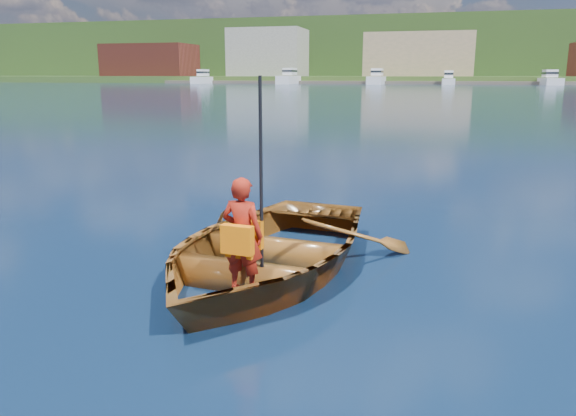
# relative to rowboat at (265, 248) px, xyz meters

# --- Properties ---
(ground) EXTENTS (600.00, 600.00, 0.00)m
(ground) POSITION_rel_rowboat_xyz_m (1.13, -0.43, -0.29)
(ground) COLOR #0D213E
(ground) RESTS_ON ground
(rowboat) EXTENTS (3.57, 4.63, 0.89)m
(rowboat) POSITION_rel_rowboat_xyz_m (0.00, 0.00, 0.00)
(rowboat) COLOR maroon
(rowboat) RESTS_ON ground
(child_paddler) EXTENTS (0.48, 0.37, 2.22)m
(child_paddler) POSITION_rel_rowboat_xyz_m (0.04, -0.91, 0.42)
(child_paddler) COLOR #A11F11
(child_paddler) RESTS_ON ground
(shoreline) EXTENTS (400.00, 140.00, 22.00)m
(shoreline) POSITION_rel_rowboat_xyz_m (1.13, 236.18, 10.03)
(shoreline) COLOR #395E25
(shoreline) RESTS_ON ground
(dock) EXTENTS (160.05, 7.01, 0.80)m
(dock) POSITION_rel_rowboat_xyz_m (4.71, 147.57, 0.11)
(dock) COLOR brown
(dock) RESTS_ON ground
(waterfront_buildings) EXTENTS (202.00, 16.00, 14.00)m
(waterfront_buildings) POSITION_rel_rowboat_xyz_m (-6.61, 164.57, 7.45)
(waterfront_buildings) COLOR brown
(waterfront_buildings) RESTS_ON ground
(marina_yachts) EXTENTS (141.62, 13.51, 4.44)m
(marina_yachts) POSITION_rel_rowboat_xyz_m (3.56, 142.89, 1.11)
(marina_yachts) COLOR white
(marina_yachts) RESTS_ON ground
(hillside_trees) EXTENTS (304.56, 88.06, 25.57)m
(hillside_trees) POSITION_rel_rowboat_xyz_m (10.25, 247.46, 19.49)
(hillside_trees) COLOR #382314
(hillside_trees) RESTS_ON ground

